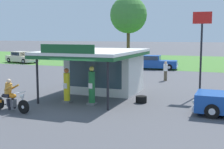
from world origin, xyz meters
TOP-DOWN VIEW (x-y plane):
  - ground_plane at (0.00, 0.00)m, footprint 300.00×300.00m
  - grass_verge_strip at (0.00, 30.00)m, footprint 120.00×24.00m
  - service_station_kiosk at (-0.27, 4.05)m, footprint 4.94×6.83m
  - gas_pump_nearside at (-1.03, 0.77)m, footprint 0.44×0.44m
  - gas_pump_offside at (0.48, 0.77)m, footprint 0.44×0.44m
  - motorcycle_with_rider at (-2.57, -2.00)m, footprint 2.32×0.74m
  - parked_car_back_row_centre at (-18.73, 20.17)m, footprint 5.24×3.20m
  - parked_car_back_row_centre_left at (-0.40, 18.75)m, footprint 5.00×2.25m
  - bystander_standing_back_lot at (2.41, 10.74)m, footprint 0.34×0.34m
  - tree_oak_far_right at (-5.93, 26.92)m, footprint 5.02×5.02m
  - roadside_pole_sign at (5.58, 5.41)m, footprint 1.10×0.12m
  - spare_tire_stack at (2.82, 2.10)m, footprint 0.60×0.60m

SIDE VIEW (x-z plane):
  - ground_plane at x=0.00m, z-range 0.00..0.00m
  - grass_verge_strip at x=0.00m, z-range 0.00..0.01m
  - spare_tire_stack at x=2.82m, z-range 0.00..0.36m
  - motorcycle_with_rider at x=-2.57m, z-range -0.14..1.44m
  - parked_car_back_row_centre_left at x=-0.40m, z-range -0.07..1.41m
  - parked_car_back_row_centre at x=-18.73m, z-range -0.06..1.41m
  - bystander_standing_back_lot at x=2.41m, z-range 0.04..1.59m
  - gas_pump_nearside at x=-1.03m, z-range -0.08..1.80m
  - gas_pump_offside at x=0.48m, z-range -0.08..1.95m
  - service_station_kiosk at x=-0.27m, z-range 0.02..3.22m
  - roadside_pole_sign at x=5.58m, z-range 0.90..5.93m
  - tree_oak_far_right at x=-5.93m, z-range 1.83..10.72m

